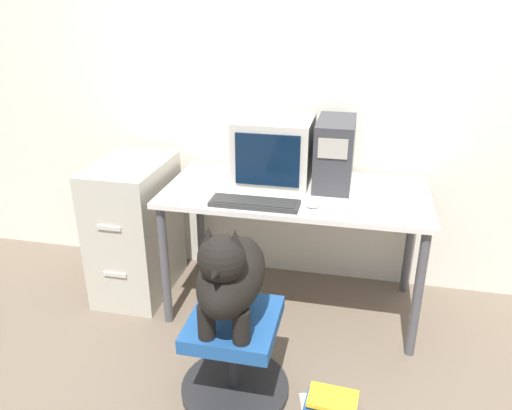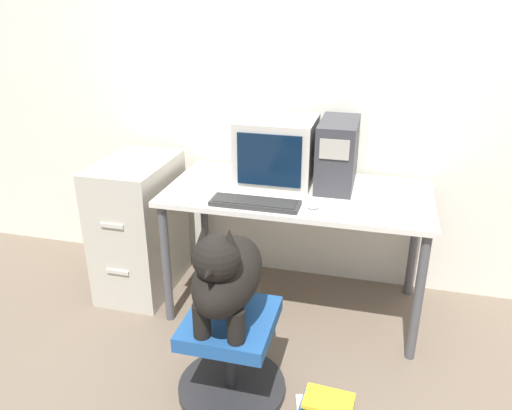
# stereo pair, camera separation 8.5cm
# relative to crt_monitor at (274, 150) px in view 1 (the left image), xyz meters

# --- Properties ---
(ground_plane) EXTENTS (12.00, 12.00, 0.00)m
(ground_plane) POSITION_rel_crt_monitor_xyz_m (0.15, -0.50, -0.96)
(ground_plane) COLOR #6B5B4C
(wall_back) EXTENTS (8.00, 0.05, 2.60)m
(wall_back) POSITION_rel_crt_monitor_xyz_m (0.15, 0.30, 0.34)
(wall_back) COLOR silver
(wall_back) RESTS_ON ground_plane
(desk) EXTENTS (1.48, 0.74, 0.77)m
(desk) POSITION_rel_crt_monitor_xyz_m (0.15, -0.13, -0.27)
(desk) COLOR silver
(desk) RESTS_ON ground_plane
(crt_monitor) EXTENTS (0.44, 0.40, 0.37)m
(crt_monitor) POSITION_rel_crt_monitor_xyz_m (0.00, 0.00, 0.00)
(crt_monitor) COLOR #B7B2A8
(crt_monitor) RESTS_ON desk
(pc_tower) EXTENTS (0.21, 0.42, 0.38)m
(pc_tower) POSITION_rel_crt_monitor_xyz_m (0.35, 0.01, 0.00)
(pc_tower) COLOR #333338
(pc_tower) RESTS_ON desk
(keyboard) EXTENTS (0.47, 0.15, 0.03)m
(keyboard) POSITION_rel_crt_monitor_xyz_m (-0.03, -0.40, -0.17)
(keyboard) COLOR #2D2D2D
(keyboard) RESTS_ON desk
(computer_mouse) EXTENTS (0.06, 0.05, 0.03)m
(computer_mouse) POSITION_rel_crt_monitor_xyz_m (0.27, -0.37, -0.17)
(computer_mouse) COLOR silver
(computer_mouse) RESTS_ON desk
(office_chair) EXTENTS (0.52, 0.52, 0.44)m
(office_chair) POSITION_rel_crt_monitor_xyz_m (-0.01, -0.92, -0.74)
(office_chair) COLOR #262628
(office_chair) RESTS_ON ground_plane
(dog) EXTENTS (0.28, 0.55, 0.52)m
(dog) POSITION_rel_crt_monitor_xyz_m (-0.01, -0.97, -0.27)
(dog) COLOR black
(dog) RESTS_ON office_chair
(filing_cabinet) EXTENTS (0.41, 0.63, 0.87)m
(filing_cabinet) POSITION_rel_crt_monitor_xyz_m (-0.85, -0.15, -0.53)
(filing_cabinet) COLOR #B7B2A3
(filing_cabinet) RESTS_ON ground_plane
(book_stack_floor) EXTENTS (0.28, 0.20, 0.08)m
(book_stack_floor) POSITION_rel_crt_monitor_xyz_m (0.46, -0.94, -0.92)
(book_stack_floor) COLOR silver
(book_stack_floor) RESTS_ON ground_plane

